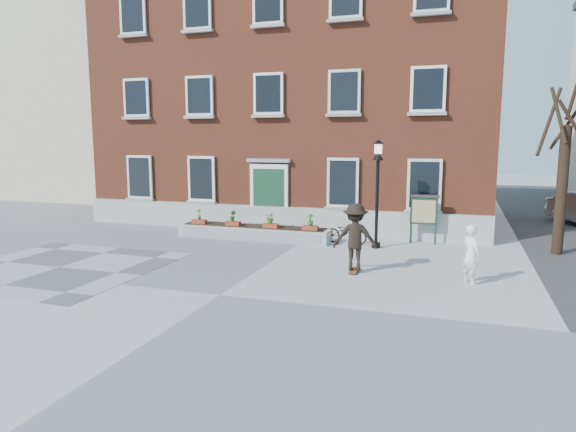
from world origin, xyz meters
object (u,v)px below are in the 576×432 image
(bystander, at_px, (471,254))
(lamp_post, at_px, (378,179))
(skateboarder, at_px, (355,237))
(notice_board, at_px, (424,211))
(bicycle, at_px, (346,232))

(bystander, xyz_separation_m, lamp_post, (-3.19, 3.86, 1.71))
(lamp_post, xyz_separation_m, skateboarder, (-0.07, -3.67, -1.47))
(skateboarder, bearing_deg, notice_board, 71.65)
(skateboarder, bearing_deg, bystander, -3.24)
(notice_board, bearing_deg, skateboarder, -108.35)
(notice_board, height_order, skateboarder, skateboarder)
(bystander, distance_m, skateboarder, 3.27)
(notice_board, distance_m, skateboarder, 5.23)
(lamp_post, relative_size, skateboarder, 1.89)
(bicycle, xyz_separation_m, lamp_post, (1.20, -0.41, 2.11))
(bicycle, bearing_deg, bystander, -126.00)
(bystander, relative_size, lamp_post, 0.42)
(bicycle, height_order, bystander, bystander)
(lamp_post, bearing_deg, bystander, -50.38)
(bicycle, distance_m, skateboarder, 4.28)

